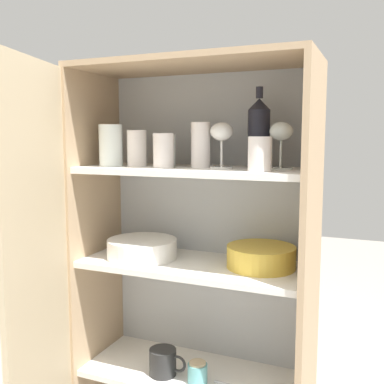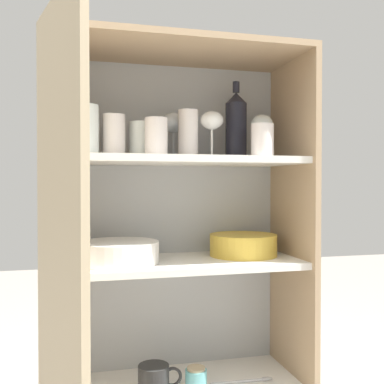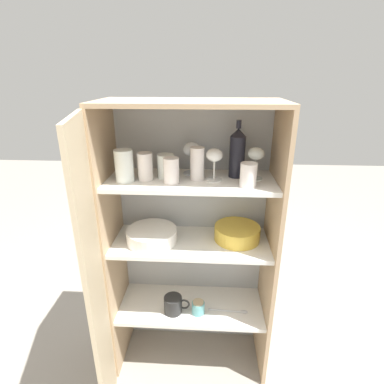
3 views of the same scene
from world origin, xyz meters
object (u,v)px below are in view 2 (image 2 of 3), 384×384
(mixing_bowl_large, at_px, (243,244))
(storage_jar, at_px, (196,379))
(plate_stack_white, at_px, (118,252))
(coffee_mug_primary, at_px, (154,380))
(wine_bottle, at_px, (236,125))

(mixing_bowl_large, distance_m, storage_jar, 0.43)
(plate_stack_white, height_order, storage_jar, plate_stack_white)
(mixing_bowl_large, xyz_separation_m, storage_jar, (-0.18, -0.09, -0.38))
(coffee_mug_primary, bearing_deg, wine_bottle, 19.68)
(plate_stack_white, bearing_deg, storage_jar, -11.23)
(plate_stack_white, relative_size, storage_jar, 3.38)
(plate_stack_white, relative_size, coffee_mug_primary, 1.83)
(wine_bottle, height_order, coffee_mug_primary, wine_bottle)
(storage_jar, bearing_deg, mixing_bowl_large, 25.86)
(wine_bottle, bearing_deg, plate_stack_white, -171.12)
(plate_stack_white, distance_m, mixing_bowl_large, 0.40)
(wine_bottle, bearing_deg, coffee_mug_primary, -160.32)
(mixing_bowl_large, bearing_deg, wine_bottle, 137.81)
(wine_bottle, height_order, plate_stack_white, wine_bottle)
(storage_jar, bearing_deg, plate_stack_white, 168.77)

